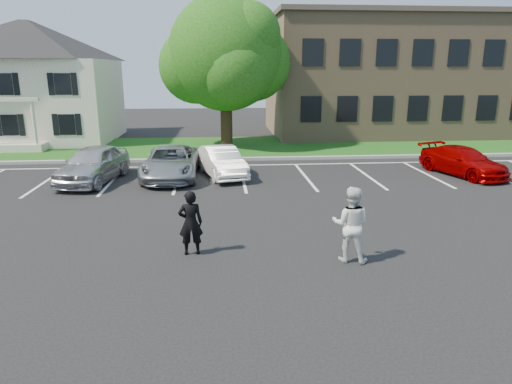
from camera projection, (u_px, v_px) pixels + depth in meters
ground_plane at (259, 246)px, 12.35m from camera, size 90.00×90.00×0.00m
curb at (238, 159)px, 23.87m from camera, size 40.00×0.30×0.15m
grass_strip at (235, 147)px, 27.72m from camera, size 44.00×8.00×0.08m
stall_lines at (272, 173)px, 21.07m from camera, size 34.00×5.36×0.01m
house at (32, 82)px, 29.51m from camera, size 10.30×9.22×7.60m
office_building at (421, 76)px, 33.54m from camera, size 22.40×10.40×8.30m
tree at (227, 56)px, 26.48m from camera, size 7.80×7.20×8.80m
man_black_suit at (191, 223)px, 11.61m from camera, size 0.65×0.46×1.70m
man_white_shirt at (351, 224)px, 11.18m from camera, size 1.12×1.00×1.91m
car_silver_west at (93, 164)px, 19.16m from camera, size 2.62×4.79×1.54m
car_silver_minivan at (171, 163)px, 19.89m from camera, size 2.35×4.97×1.37m
car_white_sedan at (222, 162)px, 20.22m from camera, size 2.38×4.20×1.31m
car_red_compact at (463, 161)px, 20.47m from camera, size 2.98×4.63×1.25m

